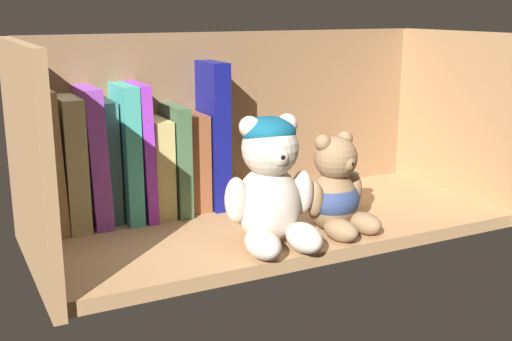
{
  "coord_description": "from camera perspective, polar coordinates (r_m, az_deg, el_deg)",
  "views": [
    {
      "loc": [
        -47.23,
        -85.53,
        34.82
      ],
      "look_at": [
        -3.78,
        0.0,
        10.48
      ],
      "focal_mm": 45.36,
      "sensor_mm": 36.0,
      "label": 1
    }
  ],
  "objects": [
    {
      "name": "teddy_bear_larger",
      "position": [
        0.9,
        1.31,
        -1.26
      ],
      "size": [
        13.57,
        13.85,
        18.49
      ],
      "color": "beige",
      "rests_on": "shelf_board"
    },
    {
      "name": "pillar_candle",
      "position": [
        1.1,
        7.87,
        -1.73
      ],
      "size": [
        4.5,
        4.5,
        5.82
      ],
      "primitive_type": "cylinder",
      "color": "#2D7A66",
      "rests_on": "shelf_board"
    },
    {
      "name": "book_6",
      "position": [
        1.07,
        -9.03,
        0.53
      ],
      "size": [
        3.07,
        13.02,
        15.72
      ],
      "primitive_type": "cube",
      "color": "tan",
      "rests_on": "shelf_board"
    },
    {
      "name": "book_1",
      "position": [
        1.03,
        -16.22,
        0.88
      ],
      "size": [
        3.13,
        14.32,
        20.07
      ],
      "primitive_type": "cube",
      "color": "tan",
      "rests_on": "shelf_board"
    },
    {
      "name": "book_0",
      "position": [
        1.02,
        -18.2,
        1.0
      ],
      "size": [
        3.91,
        13.76,
        21.38
      ],
      "primitive_type": "cube",
      "rotation": [
        0.0,
        -0.03,
        0.0
      ],
      "color": "#A78653",
      "rests_on": "shelf_board"
    },
    {
      "name": "shelf_back_panel",
      "position": [
        1.14,
        -1.95,
        4.37
      ],
      "size": [
        74.46,
        1.2,
        30.75
      ],
      "primitive_type": "cube",
      "color": "olive",
      "rests_on": "ground"
    },
    {
      "name": "book_3",
      "position": [
        1.04,
        -13.02,
        0.95
      ],
      "size": [
        2.01,
        9.84,
        19.03
      ],
      "primitive_type": "cube",
      "color": "#44736D",
      "rests_on": "shelf_board"
    },
    {
      "name": "book_9",
      "position": [
        1.09,
        -4.22,
        3.27
      ],
      "size": [
        2.91,
        12.52,
        24.29
      ],
      "primitive_type": "cube",
      "rotation": [
        0.0,
        0.0,
        0.0
      ],
      "color": "navy",
      "rests_on": "shelf_board"
    },
    {
      "name": "book_5",
      "position": [
        1.05,
        -10.48,
        1.89
      ],
      "size": [
        2.15,
        14.5,
        21.53
      ],
      "primitive_type": "cube",
      "rotation": [
        0.0,
        -0.02,
        0.0
      ],
      "color": "purple",
      "rests_on": "shelf_board"
    },
    {
      "name": "book_7",
      "position": [
        1.07,
        -7.54,
        1.22
      ],
      "size": [
        2.23,
        14.3,
        17.71
      ],
      "primitive_type": "cube",
      "color": "#436842",
      "rests_on": "shelf_board"
    },
    {
      "name": "shelf_board",
      "position": [
        1.03,
        1.87,
        -4.86
      ],
      "size": [
        72.06,
        30.66,
        2.0
      ],
      "primitive_type": "cube",
      "color": "tan",
      "rests_on": "ground"
    },
    {
      "name": "teddy_bear_smaller",
      "position": [
        0.97,
        6.99,
        -1.98
      ],
      "size": [
        11.24,
        11.97,
        15.0
      ],
      "color": "#93704C",
      "rests_on": "shelf_board"
    },
    {
      "name": "book_8",
      "position": [
        1.09,
        -5.91,
        0.96
      ],
      "size": [
        3.59,
        10.81,
        16.01
      ],
      "primitive_type": "cube",
      "color": "brown",
      "rests_on": "shelf_board"
    },
    {
      "name": "book_2",
      "position": [
        1.03,
        -14.49,
        1.41
      ],
      "size": [
        3.33,
        13.99,
        21.4
      ],
      "primitive_type": "cube",
      "rotation": [
        0.0,
        -0.03,
        0.0
      ],
      "color": "purple",
      "rests_on": "shelf_board"
    },
    {
      "name": "shelf_side_panel_left",
      "position": [
        0.88,
        -19.49,
        0.69
      ],
      "size": [
        1.6,
        33.06,
        30.75
      ],
      "primitive_type": "cube",
      "color": "tan",
      "rests_on": "ground"
    },
    {
      "name": "book_4",
      "position": [
        1.05,
        -11.72,
        1.74
      ],
      "size": [
        2.4,
        14.33,
        21.42
      ],
      "primitive_type": "cube",
      "color": "#42B1A3",
      "rests_on": "shelf_board"
    },
    {
      "name": "shelf_side_panel_right",
      "position": [
        1.21,
        17.39,
        4.38
      ],
      "size": [
        1.6,
        33.06,
        30.75
      ],
      "primitive_type": "cube",
      "color": "tan",
      "rests_on": "ground"
    }
  ]
}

